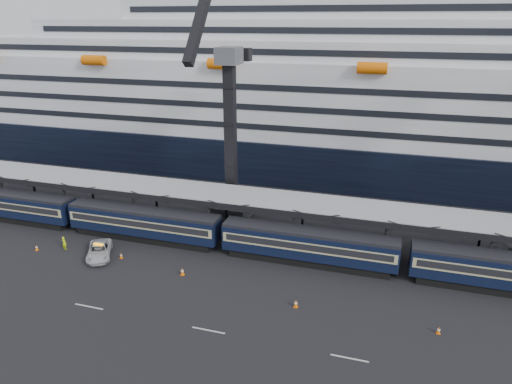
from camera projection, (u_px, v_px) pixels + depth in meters
ground at (378, 332)px, 39.04m from camera, size 260.00×260.00×0.00m
train at (340, 249)px, 48.46m from camera, size 133.05×3.00×4.05m
canopy at (389, 213)px, 49.70m from camera, size 130.00×6.25×5.53m
cruise_ship at (392, 100)px, 76.09m from camera, size 214.09×28.84×34.00m
crane_dark_near at (229, 132)px, 56.81m from camera, size 4.50×17.75×35.08m
pickup_truck at (99, 251)px, 51.12m from camera, size 4.67×5.80×1.47m
worker at (64, 243)px, 52.73m from camera, size 0.63×0.46×1.61m
traffic_cone_a at (37, 248)px, 52.67m from camera, size 0.36×0.36×0.72m
traffic_cone_b at (121, 256)px, 50.92m from camera, size 0.34×0.34×0.68m
traffic_cone_c at (182, 271)px, 47.57m from camera, size 0.43×0.43×0.86m
traffic_cone_d at (296, 303)px, 42.26m from camera, size 0.40×0.40×0.81m
traffic_cone_e at (439, 330)px, 38.72m from camera, size 0.34×0.34×0.68m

